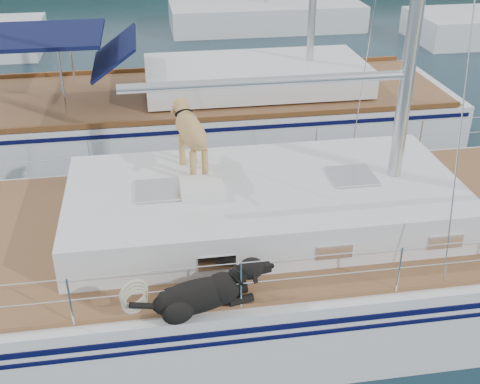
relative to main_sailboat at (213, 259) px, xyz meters
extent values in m
plane|color=black|center=(-0.09, 0.00, -0.68)|extent=(120.00, 120.00, 0.00)
cube|color=white|center=(-0.09, 0.00, -0.18)|extent=(12.00, 3.80, 1.40)
cube|color=#8D5F38|center=(-0.09, 0.00, 0.55)|extent=(11.52, 3.50, 0.06)
cube|color=white|center=(0.71, 0.00, 0.86)|extent=(5.20, 2.50, 0.55)
cylinder|color=silver|center=(0.71, 0.00, 2.53)|extent=(3.60, 0.12, 0.12)
cylinder|color=silver|center=(-0.09, -1.75, 1.14)|extent=(10.56, 0.01, 0.01)
cylinder|color=silver|center=(-0.09, 1.75, 1.14)|extent=(10.56, 0.01, 0.01)
cube|color=blue|center=(-1.38, 1.41, 0.61)|extent=(0.86, 0.71, 0.06)
cube|color=white|center=(-0.13, -0.13, 1.20)|extent=(0.56, 0.46, 0.14)
torus|color=beige|center=(-1.03, -1.82, 0.94)|extent=(0.42, 0.27, 0.41)
cube|color=white|center=(0.44, 5.72, -0.23)|extent=(11.00, 3.50, 1.30)
cube|color=#8D5F38|center=(0.44, 5.72, 0.42)|extent=(10.56, 3.29, 0.06)
cube|color=white|center=(1.64, 5.72, 0.77)|extent=(4.80, 2.30, 0.55)
cube|color=#0E123B|center=(-2.76, 5.72, 1.82)|extent=(2.40, 2.30, 0.08)
cube|color=white|center=(3.91, 16.00, -0.28)|extent=(7.20, 3.00, 1.10)
camera|label=1|loc=(-0.72, -6.89, 4.85)|focal=45.00mm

